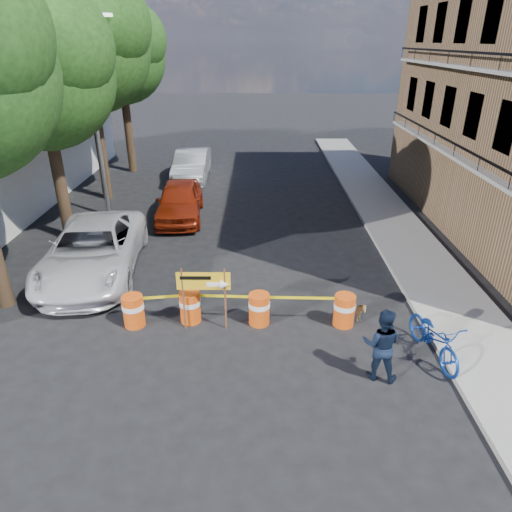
{
  "coord_description": "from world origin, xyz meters",
  "views": [
    {
      "loc": [
        0.54,
        -9.44,
        7.04
      ],
      "look_at": [
        0.5,
        2.61,
        1.3
      ],
      "focal_mm": 32.0,
      "sensor_mm": 36.0,
      "label": 1
    }
  ],
  "objects_px": {
    "dog": "(353,311)",
    "pedestrian": "(381,345)",
    "sedan_silver": "(192,165)",
    "suv_white": "(93,250)",
    "detour_sign": "(210,286)",
    "bicycle": "(438,319)",
    "barrel_far_right": "(344,310)",
    "barrel_mid_right": "(259,308)",
    "sedan_red": "(180,201)",
    "barrel_far_left": "(133,310)",
    "barrel_mid_left": "(190,306)"
  },
  "relations": [
    {
      "from": "pedestrian",
      "to": "sedan_red",
      "type": "height_order",
      "value": "pedestrian"
    },
    {
      "from": "barrel_far_left",
      "to": "detour_sign",
      "type": "relative_size",
      "value": 0.5
    },
    {
      "from": "sedan_silver",
      "to": "barrel_mid_right",
      "type": "bearing_deg",
      "value": -75.97
    },
    {
      "from": "barrel_far_left",
      "to": "dog",
      "type": "xyz_separation_m",
      "value": [
        5.95,
        0.24,
        -0.17
      ]
    },
    {
      "from": "bicycle",
      "to": "detour_sign",
      "type": "bearing_deg",
      "value": 156.41
    },
    {
      "from": "dog",
      "to": "sedan_silver",
      "type": "bearing_deg",
      "value": 45.02
    },
    {
      "from": "pedestrian",
      "to": "sedan_silver",
      "type": "xyz_separation_m",
      "value": [
        -6.37,
        16.32,
        -0.08
      ]
    },
    {
      "from": "barrel_far_left",
      "to": "sedan_red",
      "type": "relative_size",
      "value": 0.19
    },
    {
      "from": "barrel_far_left",
      "to": "bicycle",
      "type": "height_order",
      "value": "bicycle"
    },
    {
      "from": "barrel_far_left",
      "to": "sedan_silver",
      "type": "height_order",
      "value": "sedan_silver"
    },
    {
      "from": "pedestrian",
      "to": "barrel_far_left",
      "type": "bearing_deg",
      "value": -1.34
    },
    {
      "from": "suv_white",
      "to": "sedan_silver",
      "type": "height_order",
      "value": "suv_white"
    },
    {
      "from": "barrel_far_left",
      "to": "barrel_mid_right",
      "type": "relative_size",
      "value": 1.0
    },
    {
      "from": "barrel_far_left",
      "to": "sedan_red",
      "type": "height_order",
      "value": "sedan_red"
    },
    {
      "from": "barrel_far_left",
      "to": "detour_sign",
      "type": "distance_m",
      "value": 2.28
    },
    {
      "from": "barrel_far_right",
      "to": "bicycle",
      "type": "height_order",
      "value": "bicycle"
    },
    {
      "from": "barrel_far_right",
      "to": "sedan_red",
      "type": "height_order",
      "value": "sedan_red"
    },
    {
      "from": "detour_sign",
      "to": "sedan_red",
      "type": "distance_m",
      "value": 8.69
    },
    {
      "from": "barrel_far_left",
      "to": "barrel_mid_left",
      "type": "distance_m",
      "value": 1.51
    },
    {
      "from": "detour_sign",
      "to": "sedan_red",
      "type": "xyz_separation_m",
      "value": [
        -2.13,
        8.41,
        -0.52
      ]
    },
    {
      "from": "barrel_far_right",
      "to": "dog",
      "type": "bearing_deg",
      "value": 34.64
    },
    {
      "from": "barrel_far_left",
      "to": "barrel_mid_right",
      "type": "distance_m",
      "value": 3.38
    },
    {
      "from": "sedan_red",
      "to": "barrel_mid_right",
      "type": "bearing_deg",
      "value": -71.48
    },
    {
      "from": "dog",
      "to": "detour_sign",
      "type": "bearing_deg",
      "value": 116.93
    },
    {
      "from": "suv_white",
      "to": "detour_sign",
      "type": "bearing_deg",
      "value": -43.32
    },
    {
      "from": "barrel_far_right",
      "to": "dog",
      "type": "xyz_separation_m",
      "value": [
        0.29,
        0.2,
        -0.17
      ]
    },
    {
      "from": "barrel_mid_right",
      "to": "barrel_mid_left",
      "type": "bearing_deg",
      "value": 176.9
    },
    {
      "from": "bicycle",
      "to": "sedan_red",
      "type": "relative_size",
      "value": 0.47
    },
    {
      "from": "detour_sign",
      "to": "pedestrian",
      "type": "xyz_separation_m",
      "value": [
        3.98,
        -1.91,
        -0.42
      ]
    },
    {
      "from": "detour_sign",
      "to": "sedan_silver",
      "type": "relative_size",
      "value": 0.36
    },
    {
      "from": "barrel_mid_left",
      "to": "suv_white",
      "type": "distance_m",
      "value": 4.53
    },
    {
      "from": "barrel_mid_left",
      "to": "bicycle",
      "type": "xyz_separation_m",
      "value": [
        6.09,
        -1.55,
        0.61
      ]
    },
    {
      "from": "sedan_red",
      "to": "sedan_silver",
      "type": "xyz_separation_m",
      "value": [
        -0.26,
        6.0,
        0.02
      ]
    },
    {
      "from": "barrel_far_left",
      "to": "barrel_far_right",
      "type": "distance_m",
      "value": 5.66
    },
    {
      "from": "dog",
      "to": "pedestrian",
      "type": "bearing_deg",
      "value": -155.3
    },
    {
      "from": "barrel_far_right",
      "to": "pedestrian",
      "type": "bearing_deg",
      "value": -78.42
    },
    {
      "from": "barrel_mid_right",
      "to": "sedan_silver",
      "type": "bearing_deg",
      "value": 104.46
    },
    {
      "from": "barrel_mid_right",
      "to": "dog",
      "type": "distance_m",
      "value": 2.58
    },
    {
      "from": "detour_sign",
      "to": "pedestrian",
      "type": "height_order",
      "value": "detour_sign"
    },
    {
      "from": "bicycle",
      "to": "dog",
      "type": "xyz_separation_m",
      "value": [
        -1.63,
        1.58,
        -0.78
      ]
    },
    {
      "from": "pedestrian",
      "to": "bicycle",
      "type": "xyz_separation_m",
      "value": [
        1.49,
        0.73,
        0.2
      ]
    },
    {
      "from": "barrel_far_left",
      "to": "bicycle",
      "type": "xyz_separation_m",
      "value": [
        7.58,
        -1.34,
        0.61
      ]
    },
    {
      "from": "sedan_silver",
      "to": "suv_white",
      "type": "bearing_deg",
      "value": -99.28
    },
    {
      "from": "barrel_mid_right",
      "to": "pedestrian",
      "type": "xyz_separation_m",
      "value": [
        2.72,
        -2.17,
        0.42
      ]
    },
    {
      "from": "barrel_mid_right",
      "to": "detour_sign",
      "type": "bearing_deg",
      "value": -168.42
    },
    {
      "from": "barrel_mid_right",
      "to": "sedan_red",
      "type": "relative_size",
      "value": 0.19
    },
    {
      "from": "dog",
      "to": "sedan_red",
      "type": "distance_m",
      "value": 10.01
    },
    {
      "from": "barrel_far_right",
      "to": "sedan_red",
      "type": "xyz_separation_m",
      "value": [
        -5.68,
        8.21,
        0.32
      ]
    },
    {
      "from": "detour_sign",
      "to": "bicycle",
      "type": "bearing_deg",
      "value": -11.87
    },
    {
      "from": "suv_white",
      "to": "barrel_mid_left",
      "type": "bearing_deg",
      "value": -44.52
    }
  ]
}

